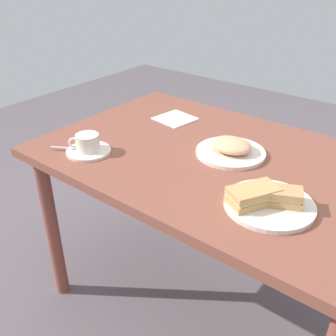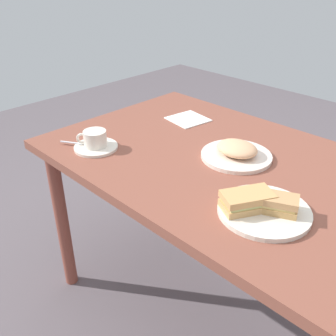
% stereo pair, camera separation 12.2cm
% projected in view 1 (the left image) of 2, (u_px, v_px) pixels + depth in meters
% --- Properties ---
extents(ground_plane, '(6.00, 6.00, 0.00)m').
position_uv_depth(ground_plane, '(206.00, 302.00, 1.73)').
color(ground_plane, '#61575C').
extents(dining_table, '(1.27, 0.84, 0.74)m').
position_uv_depth(dining_table, '(215.00, 177.00, 1.40)').
color(dining_table, brown).
rests_on(dining_table, ground_plane).
extents(sandwich_plate, '(0.26, 0.26, 0.01)m').
position_uv_depth(sandwich_plate, '(269.00, 204.00, 1.09)').
color(sandwich_plate, silver).
rests_on(sandwich_plate, dining_table).
extents(sandwich_front, '(0.16, 0.12, 0.05)m').
position_uv_depth(sandwich_front, '(276.00, 196.00, 1.07)').
color(sandwich_front, tan).
rests_on(sandwich_front, sandwich_plate).
extents(sandwich_back, '(0.14, 0.16, 0.05)m').
position_uv_depth(sandwich_back, '(253.00, 195.00, 1.07)').
color(sandwich_back, tan).
rests_on(sandwich_back, sandwich_plate).
extents(coffee_saucer, '(0.16, 0.16, 0.01)m').
position_uv_depth(coffee_saucer, '(89.00, 151.00, 1.38)').
color(coffee_saucer, silver).
rests_on(coffee_saucer, dining_table).
extents(coffee_cup, '(0.09, 0.09, 0.06)m').
position_uv_depth(coffee_cup, '(87.00, 142.00, 1.36)').
color(coffee_cup, silver).
rests_on(coffee_cup, coffee_saucer).
extents(spoon, '(0.09, 0.06, 0.01)m').
position_uv_depth(spoon, '(68.00, 148.00, 1.39)').
color(spoon, silver).
rests_on(spoon, coffee_saucer).
extents(side_plate, '(0.25, 0.25, 0.01)m').
position_uv_depth(side_plate, '(231.00, 152.00, 1.37)').
color(side_plate, silver).
rests_on(side_plate, dining_table).
extents(side_food_pile, '(0.15, 0.12, 0.04)m').
position_uv_depth(side_food_pile, '(231.00, 145.00, 1.35)').
color(side_food_pile, '#E4A97B').
rests_on(side_food_pile, side_plate).
extents(napkin, '(0.17, 0.17, 0.00)m').
position_uv_depth(napkin, '(175.00, 119.00, 1.66)').
color(napkin, white).
rests_on(napkin, dining_table).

